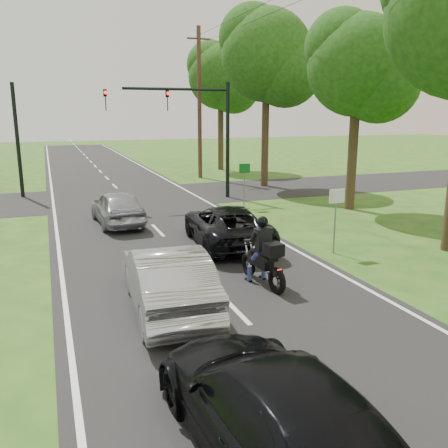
{
  "coord_description": "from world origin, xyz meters",
  "views": [
    {
      "loc": [
        -3.84,
        -9.64,
        4.5
      ],
      "look_at": [
        0.88,
        3.0,
        1.3
      ],
      "focal_mm": 38.0,
      "sensor_mm": 36.0,
      "label": 1
    }
  ],
  "objects_px": {
    "silver_sedan": "(167,278)",
    "silver_suv": "(117,207)",
    "traffic_signal": "(194,119)",
    "sign_green": "(244,175)",
    "dark_suv": "(227,225)",
    "motorcycle_rider": "(264,258)",
    "sign_white": "(336,205)",
    "dark_car_behind": "(274,411)",
    "utility_pole_far": "(199,103)"
  },
  "relations": [
    {
      "from": "silver_suv",
      "to": "traffic_signal",
      "type": "distance_m",
      "value": 7.23
    },
    {
      "from": "silver_sedan",
      "to": "traffic_signal",
      "type": "relative_size",
      "value": 0.72
    },
    {
      "from": "silver_sedan",
      "to": "sign_white",
      "type": "height_order",
      "value": "sign_white"
    },
    {
      "from": "dark_suv",
      "to": "sign_green",
      "type": "xyz_separation_m",
      "value": [
        3.11,
        5.81,
        0.9
      ]
    },
    {
      "from": "silver_sedan",
      "to": "dark_car_behind",
      "type": "relative_size",
      "value": 0.93
    },
    {
      "from": "sign_green",
      "to": "dark_suv",
      "type": "bearing_deg",
      "value": -118.18
    },
    {
      "from": "utility_pole_far",
      "to": "sign_green",
      "type": "xyz_separation_m",
      "value": [
        -1.3,
        -11.02,
        -3.49
      ]
    },
    {
      "from": "traffic_signal",
      "to": "sign_green",
      "type": "relative_size",
      "value": 3.0
    },
    {
      "from": "motorcycle_rider",
      "to": "sign_green",
      "type": "distance_m",
      "value": 10.48
    },
    {
      "from": "dark_car_behind",
      "to": "sign_green",
      "type": "height_order",
      "value": "sign_green"
    },
    {
      "from": "motorcycle_rider",
      "to": "sign_white",
      "type": "bearing_deg",
      "value": 23.05
    },
    {
      "from": "silver_suv",
      "to": "traffic_signal",
      "type": "height_order",
      "value": "traffic_signal"
    },
    {
      "from": "silver_suv",
      "to": "motorcycle_rider",
      "type": "bearing_deg",
      "value": 104.01
    },
    {
      "from": "silver_suv",
      "to": "traffic_signal",
      "type": "xyz_separation_m",
      "value": [
        4.63,
        4.39,
        3.42
      ]
    },
    {
      "from": "traffic_signal",
      "to": "sign_green",
      "type": "bearing_deg",
      "value": -62.62
    },
    {
      "from": "traffic_signal",
      "to": "dark_suv",
      "type": "bearing_deg",
      "value": -99.96
    },
    {
      "from": "silver_suv",
      "to": "utility_pole_far",
      "type": "xyz_separation_m",
      "value": [
        7.49,
        12.39,
        4.36
      ]
    },
    {
      "from": "utility_pole_far",
      "to": "sign_green",
      "type": "distance_m",
      "value": 11.63
    },
    {
      "from": "dark_car_behind",
      "to": "traffic_signal",
      "type": "relative_size",
      "value": 0.77
    },
    {
      "from": "motorcycle_rider",
      "to": "dark_suv",
      "type": "xyz_separation_m",
      "value": [
        0.47,
        4.0,
        -0.04
      ]
    },
    {
      "from": "motorcycle_rider",
      "to": "sign_green",
      "type": "relative_size",
      "value": 1.03
    },
    {
      "from": "dark_car_behind",
      "to": "sign_green",
      "type": "distance_m",
      "value": 17.0
    },
    {
      "from": "sign_green",
      "to": "motorcycle_rider",
      "type": "bearing_deg",
      "value": -110.06
    },
    {
      "from": "sign_white",
      "to": "sign_green",
      "type": "xyz_separation_m",
      "value": [
        0.2,
        8.0,
        0.0
      ]
    },
    {
      "from": "dark_suv",
      "to": "dark_car_behind",
      "type": "distance_m",
      "value": 10.46
    },
    {
      "from": "dark_suv",
      "to": "motorcycle_rider",
      "type": "bearing_deg",
      "value": 89.1
    },
    {
      "from": "dark_suv",
      "to": "sign_green",
      "type": "distance_m",
      "value": 6.65
    },
    {
      "from": "sign_green",
      "to": "sign_white",
      "type": "bearing_deg",
      "value": -91.43
    },
    {
      "from": "motorcycle_rider",
      "to": "utility_pole_far",
      "type": "height_order",
      "value": "utility_pole_far"
    },
    {
      "from": "dark_car_behind",
      "to": "utility_pole_far",
      "type": "xyz_separation_m",
      "value": [
        7.54,
        26.81,
        4.35
      ]
    },
    {
      "from": "silver_suv",
      "to": "sign_white",
      "type": "bearing_deg",
      "value": 128.95
    },
    {
      "from": "dark_suv",
      "to": "utility_pole_far",
      "type": "xyz_separation_m",
      "value": [
        4.41,
        16.83,
        4.38
      ]
    },
    {
      "from": "dark_suv",
      "to": "sign_white",
      "type": "relative_size",
      "value": 2.34
    },
    {
      "from": "dark_car_behind",
      "to": "sign_white",
      "type": "distance_m",
      "value": 9.9
    },
    {
      "from": "motorcycle_rider",
      "to": "silver_suv",
      "type": "height_order",
      "value": "motorcycle_rider"
    },
    {
      "from": "motorcycle_rider",
      "to": "traffic_signal",
      "type": "distance_m",
      "value": 13.42
    },
    {
      "from": "motorcycle_rider",
      "to": "utility_pole_far",
      "type": "distance_m",
      "value": 21.83
    },
    {
      "from": "dark_suv",
      "to": "silver_sedan",
      "type": "bearing_deg",
      "value": 61.17
    },
    {
      "from": "silver_suv",
      "to": "silver_sedan",
      "type": "bearing_deg",
      "value": 85.74
    },
    {
      "from": "utility_pole_far",
      "to": "dark_suv",
      "type": "bearing_deg",
      "value": -104.69
    },
    {
      "from": "sign_green",
      "to": "dark_car_behind",
      "type": "bearing_deg",
      "value": -111.57
    },
    {
      "from": "sign_green",
      "to": "silver_sedan",
      "type": "bearing_deg",
      "value": -121.17
    },
    {
      "from": "dark_suv",
      "to": "sign_white",
      "type": "distance_m",
      "value": 3.75
    },
    {
      "from": "motorcycle_rider",
      "to": "sign_white",
      "type": "relative_size",
      "value": 1.03
    },
    {
      "from": "dark_suv",
      "to": "traffic_signal",
      "type": "height_order",
      "value": "traffic_signal"
    },
    {
      "from": "silver_sedan",
      "to": "silver_suv",
      "type": "height_order",
      "value": "silver_sedan"
    },
    {
      "from": "motorcycle_rider",
      "to": "sign_white",
      "type": "height_order",
      "value": "sign_white"
    },
    {
      "from": "silver_sedan",
      "to": "sign_green",
      "type": "bearing_deg",
      "value": -117.84
    },
    {
      "from": "utility_pole_far",
      "to": "motorcycle_rider",
      "type": "bearing_deg",
      "value": -103.19
    },
    {
      "from": "dark_car_behind",
      "to": "sign_white",
      "type": "height_order",
      "value": "sign_white"
    }
  ]
}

